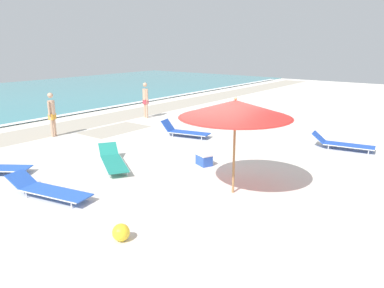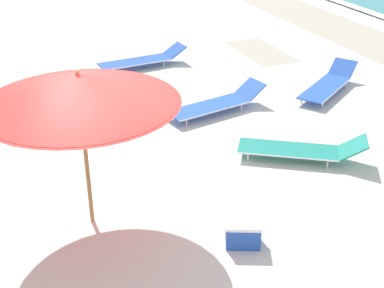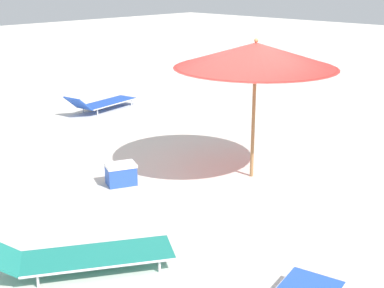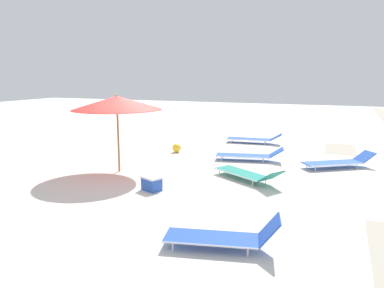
{
  "view_description": "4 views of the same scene",
  "coord_description": "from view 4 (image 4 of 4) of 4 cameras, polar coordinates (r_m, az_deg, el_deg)",
  "views": [
    {
      "loc": [
        -7.73,
        -5.14,
        3.65
      ],
      "look_at": [
        0.5,
        1.1,
        0.85
      ],
      "focal_mm": 35.0,
      "sensor_mm": 36.0,
      "label": 1
    },
    {
      "loc": [
        6.62,
        -1.75,
        4.75
      ],
      "look_at": [
        -0.18,
        1.01,
        0.94
      ],
      "focal_mm": 50.0,
      "sensor_mm": 36.0,
      "label": 2
    },
    {
      "loc": [
        -5.5,
        6.44,
        3.42
      ],
      "look_at": [
        -0.37,
        1.15,
        1.07
      ],
      "focal_mm": 50.0,
      "sensor_mm": 36.0,
      "label": 3
    },
    {
      "loc": [
        9.58,
        5.68,
        2.96
      ],
      "look_at": [
        -0.42,
        1.67,
        0.97
      ],
      "focal_mm": 35.0,
      "sensor_mm": 36.0,
      "label": 4
    }
  ],
  "objects": [
    {
      "name": "sun_lounger_under_umbrella",
      "position": [
        13.02,
        21.43,
        -2.51
      ],
      "size": [
        1.83,
        2.29,
        0.49
      ],
      "rotation": [
        0.0,
        0.0,
        0.6
      ],
      "color": "blue",
      "rests_on": "ground_plane"
    },
    {
      "name": "cooler_box",
      "position": [
        9.85,
        -6.17,
        -5.97
      ],
      "size": [
        0.52,
        0.6,
        0.37
      ],
      "rotation": [
        0.0,
        0.0,
        1.16
      ],
      "color": "blue",
      "rests_on": "ground_plane"
    },
    {
      "name": "beach_umbrella",
      "position": [
        11.59,
        -11.36,
        6.14
      ],
      "size": [
        2.75,
        2.75,
        2.41
      ],
      "color": "#9E7547",
      "rests_on": "ground_plane"
    },
    {
      "name": "sun_lounger_near_water_left",
      "position": [
        16.72,
        9.42,
        0.81
      ],
      "size": [
        0.82,
        2.42,
        0.47
      ],
      "rotation": [
        0.0,
        0.0,
        0.09
      ],
      "color": "blue",
      "rests_on": "ground_plane"
    },
    {
      "name": "sun_lounger_mid_beach_solo",
      "position": [
        10.78,
        8.45,
        -4.48
      ],
      "size": [
        1.73,
        2.24,
        0.49
      ],
      "rotation": [
        0.0,
        0.0,
        -0.57
      ],
      "color": "#1E8475",
      "rests_on": "ground_plane"
    },
    {
      "name": "sun_lounger_near_water_right",
      "position": [
        6.68,
        4.9,
        -13.82
      ],
      "size": [
        1.01,
        2.06,
        0.62
      ],
      "rotation": [
        0.0,
        0.0,
        0.22
      ],
      "color": "blue",
      "rests_on": "ground_plane"
    },
    {
      "name": "ground_plane",
      "position": [
        11.54,
        -8.49,
        -4.95
      ],
      "size": [
        60.0,
        60.0,
        0.16
      ],
      "color": "silver"
    },
    {
      "name": "beach_ball",
      "position": [
        14.55,
        -2.36,
        -0.62
      ],
      "size": [
        0.34,
        0.34,
        0.34
      ],
      "color": "yellow",
      "rests_on": "ground_plane"
    },
    {
      "name": "sun_lounger_beside_umbrella",
      "position": [
        13.28,
        8.73,
        -1.66
      ],
      "size": [
        1.05,
        2.39,
        0.48
      ],
      "rotation": [
        0.0,
        0.0,
        0.2
      ],
      "color": "blue",
      "rests_on": "ground_plane"
    }
  ]
}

